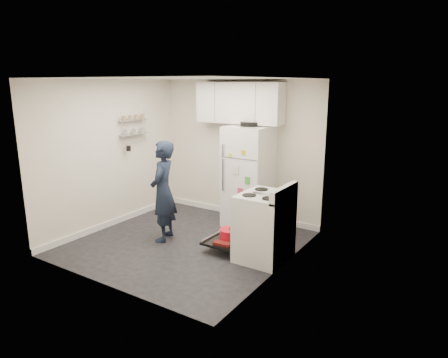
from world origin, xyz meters
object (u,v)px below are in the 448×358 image
Objects in this scene: electric_range at (264,227)px; refrigerator at (248,176)px; open_oven_door at (229,237)px; person at (163,191)px.

refrigerator is at bearing 128.21° from electric_range.
open_oven_door is at bearing -75.00° from refrigerator.
open_oven_door is 0.39× the size of refrigerator.
refrigerator is (-0.87, 1.10, 0.40)m from electric_range.
refrigerator reaches higher than electric_range.
open_oven_door is 0.44× the size of person.
person is at bearing -168.61° from open_oven_door.
electric_range is 1.69m from person.
person is at bearing -120.65° from refrigerator.
open_oven_door is at bearing 79.90° from person.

